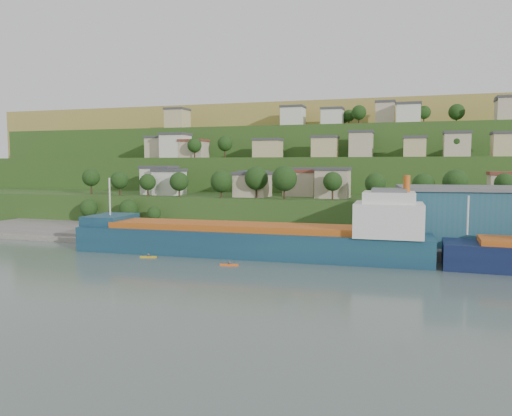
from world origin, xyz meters
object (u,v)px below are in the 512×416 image
at_px(warehouse, 470,215).
at_px(caravan, 93,228).
at_px(cargo_ship_near, 258,241).
at_px(kayak_orange, 229,264).

xyz_separation_m(warehouse, caravan, (-94.86, -5.66, -5.93)).
relative_size(cargo_ship_near, warehouse, 2.36).
relative_size(warehouse, kayak_orange, 8.87).
relative_size(cargo_ship_near, kayak_orange, 20.94).
distance_m(cargo_ship_near, kayak_orange, 12.12).
height_order(cargo_ship_near, kayak_orange, cargo_ship_near).
height_order(warehouse, kayak_orange, warehouse).
xyz_separation_m(cargo_ship_near, caravan, (-50.90, 13.03, -0.67)).
height_order(warehouse, caravan, warehouse).
height_order(caravan, kayak_orange, caravan).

